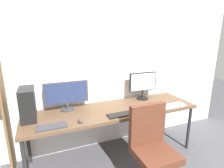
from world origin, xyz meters
TOP-DOWN VIEW (x-y plane):
  - wall_back at (0.00, 1.02)m, footprint 4.79×0.10m
  - desk at (0.00, 0.60)m, footprint 2.39×0.68m
  - office_chair at (0.18, -0.10)m, footprint 0.52×0.52m
  - monitor_left at (-0.60, 0.81)m, footprint 0.59×0.18m
  - monitor_right at (0.60, 0.81)m, footprint 0.47×0.18m
  - pc_tower at (-1.08, 0.70)m, footprint 0.17×0.34m
  - keyboard_left at (-0.84, 0.37)m, footprint 0.33×0.13m
  - keyboard_center at (0.00, 0.37)m, footprint 0.33×0.13m
  - keyboard_right at (0.84, 0.37)m, footprint 0.39×0.13m
  - computer_mouse at (-0.52, 0.38)m, footprint 0.06×0.10m

SIDE VIEW (x-z plane):
  - office_chair at x=0.18m, z-range -0.09..0.90m
  - desk at x=0.00m, z-range 0.32..1.06m
  - keyboard_left at x=-0.84m, z-range 0.74..0.76m
  - keyboard_center at x=0.00m, z-range 0.74..0.76m
  - keyboard_right at x=0.84m, z-range 0.74..0.76m
  - computer_mouse at x=-0.52m, z-range 0.74..0.77m
  - pc_tower at x=-1.08m, z-range 0.74..1.13m
  - monitor_left at x=-0.60m, z-range 0.76..1.16m
  - monitor_right at x=0.60m, z-range 0.77..1.21m
  - wall_back at x=0.00m, z-range 0.00..2.60m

